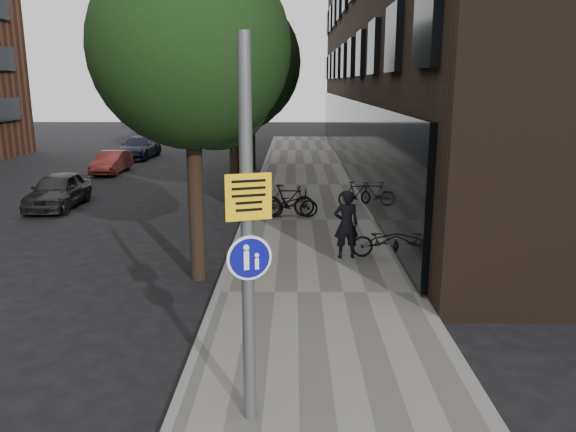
{
  "coord_description": "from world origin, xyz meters",
  "views": [
    {
      "loc": [
        -0.33,
        -8.17,
        4.55
      ],
      "look_at": [
        -0.45,
        2.58,
        2.0
      ],
      "focal_mm": 35.0,
      "sensor_mm": 36.0,
      "label": 1
    }
  ],
  "objects_px": {
    "parked_car_near": "(58,190)",
    "signpost": "(247,237)",
    "parked_bike_facade_near": "(383,240)",
    "pedestrian": "(346,224)"
  },
  "relations": [
    {
      "from": "parked_bike_facade_near",
      "to": "pedestrian",
      "type": "bearing_deg",
      "value": 91.97
    },
    {
      "from": "signpost",
      "to": "pedestrian",
      "type": "xyz_separation_m",
      "value": [
        1.94,
        7.2,
        -1.65
      ]
    },
    {
      "from": "pedestrian",
      "to": "parked_car_near",
      "type": "height_order",
      "value": "pedestrian"
    },
    {
      "from": "pedestrian",
      "to": "parked_bike_facade_near",
      "type": "xyz_separation_m",
      "value": [
        0.98,
        0.1,
        -0.45
      ]
    },
    {
      "from": "pedestrian",
      "to": "parked_car_near",
      "type": "distance_m",
      "value": 12.04
    },
    {
      "from": "parked_car_near",
      "to": "signpost",
      "type": "bearing_deg",
      "value": -60.63
    },
    {
      "from": "pedestrian",
      "to": "parked_car_near",
      "type": "relative_size",
      "value": 0.46
    },
    {
      "from": "pedestrian",
      "to": "parked_bike_facade_near",
      "type": "distance_m",
      "value": 1.09
    },
    {
      "from": "pedestrian",
      "to": "parked_bike_facade_near",
      "type": "bearing_deg",
      "value": 179.33
    },
    {
      "from": "parked_bike_facade_near",
      "to": "parked_car_near",
      "type": "xyz_separation_m",
      "value": [
        -11.14,
        6.35,
        0.1
      ]
    }
  ]
}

